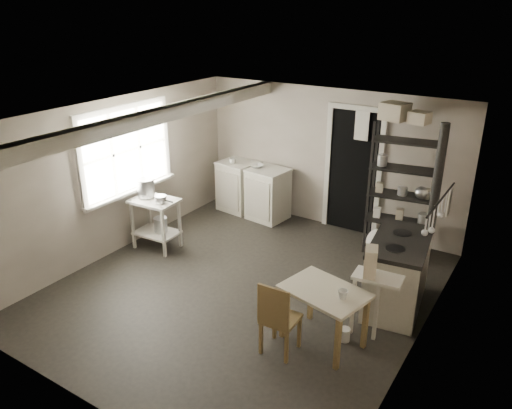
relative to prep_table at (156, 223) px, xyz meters
The scene contains 31 objects.
floor 1.86m from the prep_table, ahead, with size 5.00×5.00×0.00m, color black.
ceiling 2.63m from the prep_table, ahead, with size 5.00×5.00×0.00m, color white.
wall_back 2.95m from the prep_table, 51.12° to the left, with size 4.50×0.02×2.30m, color #A99D90.
wall_front 3.39m from the prep_table, 57.12° to the right, with size 4.50×0.02×2.30m, color #A99D90.
wall_left 0.92m from the prep_table, 148.92° to the right, with size 0.02×5.00×2.30m, color #A99D90.
wall_right 4.12m from the prep_table, ahead, with size 0.02×5.00×2.30m, color #A99D90.
window 1.18m from the prep_table, behind, with size 0.12×1.76×1.28m, color silver, non-canonical shape.
doorway 3.20m from the prep_table, 44.37° to the left, with size 0.96×0.10×2.08m, color silver, non-canonical shape.
ceiling_beam 1.92m from the prep_table, 24.84° to the right, with size 0.18×5.00×0.18m, color silver, non-canonical shape.
wallpaper_panel 4.11m from the prep_table, ahead, with size 0.01×5.00×2.30m, color #C4B39F, non-canonical shape.
utensil_rail 4.16m from the prep_table, ahead, with size 0.06×1.20×0.44m, color #BABABC, non-canonical shape.
prep_table is the anchor object (origin of this frame).
stockpot 0.57m from the prep_table, behind, with size 0.26×0.26×0.28m, color #BABABC.
saucepan 0.48m from the prep_table, 12.88° to the right, with size 0.18×0.18×0.10m, color #BABABC.
bucket 0.07m from the prep_table, 26.96° to the left, with size 0.20×0.20×0.22m, color #BABABC.
base_cabinets 1.98m from the prep_table, 74.67° to the left, with size 1.37×0.59×0.90m, color beige, non-canonical shape.
mixing_bowl 2.03m from the prep_table, 70.72° to the left, with size 0.28×0.28×0.07m, color silver.
counter_cup 1.89m from the prep_table, 84.70° to the left, with size 0.12×0.12×0.09m, color silver.
shelf_rack 3.69m from the prep_table, 29.39° to the left, with size 0.95×0.37×2.02m, color black, non-canonical shape.
shelf_jar 3.47m from the prep_table, 31.34° to the left, with size 0.08×0.09×0.19m, color silver.
storage_box_a 3.80m from the prep_table, 31.27° to the left, with size 0.35×0.30×0.24m, color beige.
storage_box_b 4.06m from the prep_table, 27.97° to the left, with size 0.25×0.24×0.16m, color beige.
stove 3.63m from the prep_table, ahead, with size 0.64×1.15×0.91m, color beige, non-canonical shape.
stovepipe 4.09m from the prep_table, 11.97° to the left, with size 0.11×0.11×1.42m, color black, non-canonical shape.
side_ledge 3.63m from the prep_table, ahead, with size 0.53×0.28×0.81m, color silver, non-canonical shape.
oats_box 3.60m from the prep_table, ahead, with size 0.13×0.22×0.32m, color beige.
work_table 3.25m from the prep_table, 13.14° to the right, with size 0.89×0.62×0.67m, color beige, non-canonical shape.
table_cup 3.50m from the prep_table, 13.13° to the right, with size 0.11×0.11×0.10m, color silver.
chair 3.05m from the prep_table, 21.48° to the right, with size 0.36×0.38×0.88m, color brown, non-canonical shape.
flour_sack 3.36m from the prep_table, 27.65° to the left, with size 0.36×0.30×0.43m, color white.
floor_crock 3.43m from the prep_table, ahead, with size 0.12×0.12×0.15m, color silver.
Camera 1 is at (3.22, -4.74, 3.56)m, focal length 35.00 mm.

